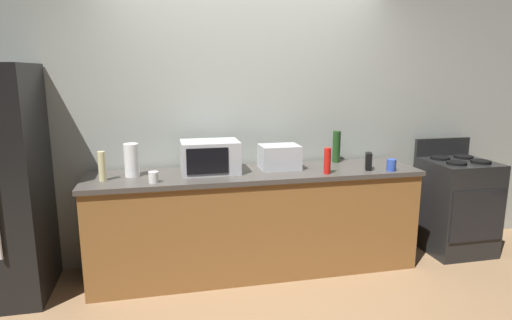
{
  "coord_description": "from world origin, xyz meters",
  "views": [
    {
      "loc": [
        -0.78,
        -3.1,
        1.74
      ],
      "look_at": [
        0.0,
        0.4,
        1.0
      ],
      "focal_mm": 30.16,
      "sensor_mm": 36.0,
      "label": 1
    }
  ],
  "objects_px": {
    "bottle_hot_sauce": "(327,161)",
    "cordless_phone": "(368,161)",
    "stove_range": "(456,205)",
    "mug_blue": "(391,165)",
    "toaster_oven": "(279,157)",
    "paper_towel_roll": "(132,160)",
    "bottle_wine": "(336,147)",
    "microwave": "(210,157)",
    "mug_white": "(154,177)",
    "bottle_hand_soap": "(102,166)"
  },
  "relations": [
    {
      "from": "microwave",
      "to": "mug_white",
      "type": "bearing_deg",
      "value": -152.19
    },
    {
      "from": "toaster_oven",
      "to": "bottle_hand_soap",
      "type": "xyz_separation_m",
      "value": [
        -1.46,
        -0.11,
        0.01
      ]
    },
    {
      "from": "bottle_hot_sauce",
      "to": "mug_white",
      "type": "bearing_deg",
      "value": 179.58
    },
    {
      "from": "toaster_oven",
      "to": "stove_range",
      "type": "bearing_deg",
      "value": -1.94
    },
    {
      "from": "stove_range",
      "to": "toaster_oven",
      "type": "bearing_deg",
      "value": 178.06
    },
    {
      "from": "paper_towel_roll",
      "to": "mug_blue",
      "type": "xyz_separation_m",
      "value": [
        2.17,
        -0.28,
        -0.08
      ]
    },
    {
      "from": "bottle_wine",
      "to": "bottle_hot_sauce",
      "type": "bearing_deg",
      "value": -121.5
    },
    {
      "from": "microwave",
      "to": "bottle_hot_sauce",
      "type": "distance_m",
      "value": 0.98
    },
    {
      "from": "paper_towel_roll",
      "to": "bottle_hot_sauce",
      "type": "height_order",
      "value": "paper_towel_roll"
    },
    {
      "from": "bottle_wine",
      "to": "stove_range",
      "type": "bearing_deg",
      "value": -10.37
    },
    {
      "from": "bottle_wine",
      "to": "mug_blue",
      "type": "bearing_deg",
      "value": -54.05
    },
    {
      "from": "microwave",
      "to": "bottle_wine",
      "type": "bearing_deg",
      "value": 7.88
    },
    {
      "from": "paper_towel_roll",
      "to": "bottle_hand_soap",
      "type": "relative_size",
      "value": 1.16
    },
    {
      "from": "bottle_hot_sauce",
      "to": "microwave",
      "type": "bearing_deg",
      "value": 164.95
    },
    {
      "from": "microwave",
      "to": "toaster_oven",
      "type": "distance_m",
      "value": 0.61
    },
    {
      "from": "microwave",
      "to": "toaster_oven",
      "type": "relative_size",
      "value": 1.41
    },
    {
      "from": "stove_range",
      "to": "bottle_hot_sauce",
      "type": "xyz_separation_m",
      "value": [
        -1.44,
        -0.21,
        0.55
      ]
    },
    {
      "from": "stove_range",
      "to": "cordless_phone",
      "type": "xyz_separation_m",
      "value": [
        -1.03,
        -0.15,
        0.51
      ]
    },
    {
      "from": "paper_towel_roll",
      "to": "bottle_hot_sauce",
      "type": "distance_m",
      "value": 1.61
    },
    {
      "from": "paper_towel_roll",
      "to": "mug_white",
      "type": "distance_m",
      "value": 0.31
    },
    {
      "from": "bottle_wine",
      "to": "mug_blue",
      "type": "xyz_separation_m",
      "value": [
        0.32,
        -0.44,
        -0.1
      ]
    },
    {
      "from": "toaster_oven",
      "to": "bottle_hot_sauce",
      "type": "bearing_deg",
      "value": -38.26
    },
    {
      "from": "microwave",
      "to": "toaster_oven",
      "type": "bearing_deg",
      "value": 1.15
    },
    {
      "from": "stove_range",
      "to": "mug_white",
      "type": "height_order",
      "value": "stove_range"
    },
    {
      "from": "stove_range",
      "to": "mug_blue",
      "type": "bearing_deg",
      "value": -165.18
    },
    {
      "from": "toaster_oven",
      "to": "bottle_wine",
      "type": "bearing_deg",
      "value": 14.54
    },
    {
      "from": "stove_range",
      "to": "bottle_hand_soap",
      "type": "xyz_separation_m",
      "value": [
        -3.24,
        -0.05,
        0.55
      ]
    },
    {
      "from": "bottle_hot_sauce",
      "to": "cordless_phone",
      "type": "bearing_deg",
      "value": 8.69
    },
    {
      "from": "cordless_phone",
      "to": "bottle_hot_sauce",
      "type": "distance_m",
      "value": 0.41
    },
    {
      "from": "stove_range",
      "to": "bottle_wine",
      "type": "bearing_deg",
      "value": 169.63
    },
    {
      "from": "bottle_hand_soap",
      "to": "mug_blue",
      "type": "relative_size",
      "value": 2.32
    },
    {
      "from": "toaster_oven",
      "to": "mug_blue",
      "type": "xyz_separation_m",
      "value": [
        0.92,
        -0.29,
        -0.05
      ]
    },
    {
      "from": "paper_towel_roll",
      "to": "microwave",
      "type": "bearing_deg",
      "value": -0.2
    },
    {
      "from": "paper_towel_roll",
      "to": "bottle_hand_soap",
      "type": "height_order",
      "value": "paper_towel_roll"
    },
    {
      "from": "stove_range",
      "to": "mug_blue",
      "type": "relative_size",
      "value": 10.79
    },
    {
      "from": "microwave",
      "to": "mug_white",
      "type": "xyz_separation_m",
      "value": [
        -0.46,
        -0.25,
        -0.09
      ]
    },
    {
      "from": "cordless_phone",
      "to": "mug_blue",
      "type": "bearing_deg",
      "value": -3.07
    },
    {
      "from": "toaster_oven",
      "to": "bottle_hot_sauce",
      "type": "distance_m",
      "value": 0.43
    },
    {
      "from": "bottle_hot_sauce",
      "to": "toaster_oven",
      "type": "bearing_deg",
      "value": 141.74
    },
    {
      "from": "bottle_hot_sauce",
      "to": "mug_blue",
      "type": "bearing_deg",
      "value": -1.9
    },
    {
      "from": "mug_blue",
      "to": "bottle_wine",
      "type": "bearing_deg",
      "value": 125.95
    },
    {
      "from": "mug_blue",
      "to": "mug_white",
      "type": "height_order",
      "value": "mug_blue"
    },
    {
      "from": "stove_range",
      "to": "bottle_wine",
      "type": "relative_size",
      "value": 3.65
    },
    {
      "from": "bottle_hand_soap",
      "to": "mug_white",
      "type": "relative_size",
      "value": 2.69
    },
    {
      "from": "bottle_wine",
      "to": "mug_blue",
      "type": "height_order",
      "value": "bottle_wine"
    },
    {
      "from": "stove_range",
      "to": "paper_towel_roll",
      "type": "height_order",
      "value": "paper_towel_roll"
    },
    {
      "from": "paper_towel_roll",
      "to": "bottle_hot_sauce",
      "type": "relative_size",
      "value": 1.23
    },
    {
      "from": "bottle_wine",
      "to": "bottle_hand_soap",
      "type": "bearing_deg",
      "value": -172.69
    },
    {
      "from": "paper_towel_roll",
      "to": "bottle_wine",
      "type": "xyz_separation_m",
      "value": [
        1.85,
        0.17,
        0.01
      ]
    },
    {
      "from": "bottle_hot_sauce",
      "to": "mug_blue",
      "type": "relative_size",
      "value": 2.19
    }
  ]
}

